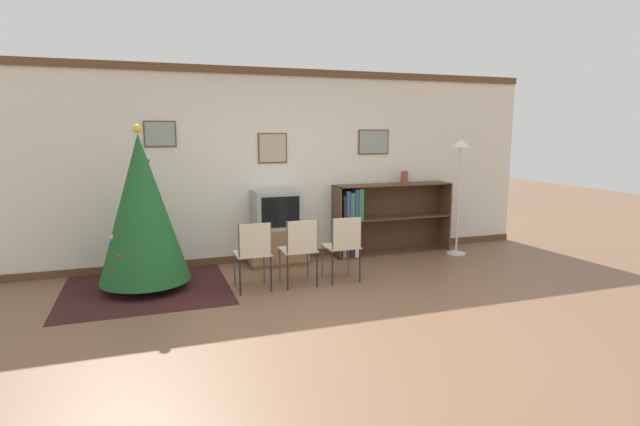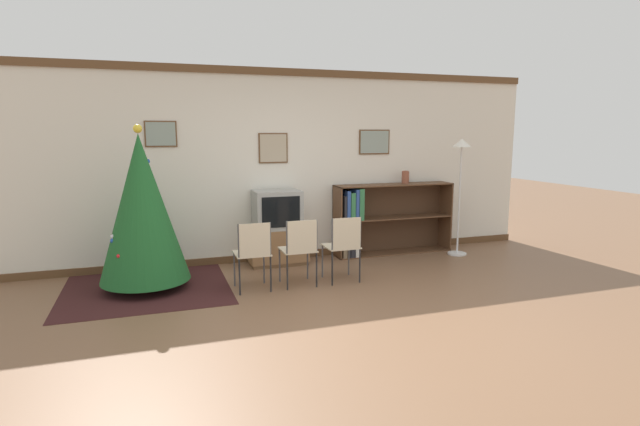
# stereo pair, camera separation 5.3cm
# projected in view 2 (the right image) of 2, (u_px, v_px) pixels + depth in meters

# --- Properties ---
(ground_plane) EXTENTS (24.00, 24.00, 0.00)m
(ground_plane) POSITION_uv_depth(u_px,v_px,m) (343.00, 319.00, 4.93)
(ground_plane) COLOR brown
(wall_back) EXTENTS (8.03, 0.11, 2.70)m
(wall_back) POSITION_uv_depth(u_px,v_px,m) (278.00, 166.00, 7.10)
(wall_back) COLOR silver
(wall_back) RESTS_ON ground_plane
(area_rug) EXTENTS (1.88, 1.81, 0.01)m
(area_rug) POSITION_uv_depth(u_px,v_px,m) (147.00, 288.00, 5.90)
(area_rug) COLOR #381919
(area_rug) RESTS_ON ground_plane
(christmas_tree) EXTENTS (1.02, 1.02, 1.91)m
(christmas_tree) POSITION_uv_depth(u_px,v_px,m) (142.00, 209.00, 5.75)
(christmas_tree) COLOR maroon
(christmas_tree) RESTS_ON area_rug
(tv_console) EXTENTS (0.80, 0.46, 0.51)m
(tv_console) POSITION_uv_depth(u_px,v_px,m) (278.00, 246.00, 6.96)
(tv_console) COLOR brown
(tv_console) RESTS_ON ground_plane
(television) EXTENTS (0.64, 0.45, 0.53)m
(television) POSITION_uv_depth(u_px,v_px,m) (277.00, 210.00, 6.88)
(television) COLOR #9E9E99
(television) RESTS_ON tv_console
(folding_chair_left) EXTENTS (0.40, 0.40, 0.82)m
(folding_chair_left) POSITION_uv_depth(u_px,v_px,m) (253.00, 252.00, 5.73)
(folding_chair_left) COLOR beige
(folding_chair_left) RESTS_ON ground_plane
(folding_chair_center) EXTENTS (0.40, 0.40, 0.82)m
(folding_chair_center) POSITION_uv_depth(u_px,v_px,m) (300.00, 248.00, 5.90)
(folding_chair_center) COLOR beige
(folding_chair_center) RESTS_ON ground_plane
(folding_chair_right) EXTENTS (0.40, 0.40, 0.82)m
(folding_chair_right) POSITION_uv_depth(u_px,v_px,m) (344.00, 245.00, 6.08)
(folding_chair_right) COLOR beige
(folding_chair_right) RESTS_ON ground_plane
(bookshelf) EXTENTS (1.84, 0.36, 1.06)m
(bookshelf) POSITION_uv_depth(u_px,v_px,m) (375.00, 219.00, 7.47)
(bookshelf) COLOR brown
(bookshelf) RESTS_ON ground_plane
(vase) EXTENTS (0.11, 0.11, 0.19)m
(vase) POSITION_uv_depth(u_px,v_px,m) (405.00, 177.00, 7.55)
(vase) COLOR brown
(vase) RESTS_ON bookshelf
(standing_lamp) EXTENTS (0.28, 0.28, 1.73)m
(standing_lamp) POSITION_uv_depth(u_px,v_px,m) (461.00, 166.00, 7.32)
(standing_lamp) COLOR silver
(standing_lamp) RESTS_ON ground_plane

